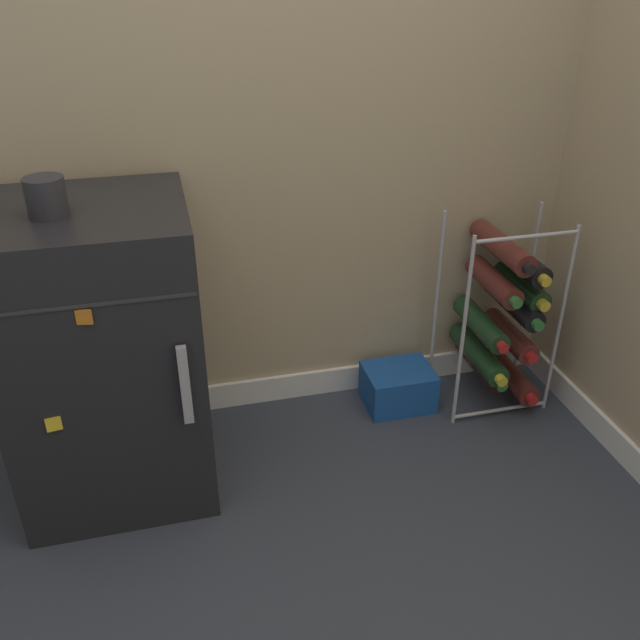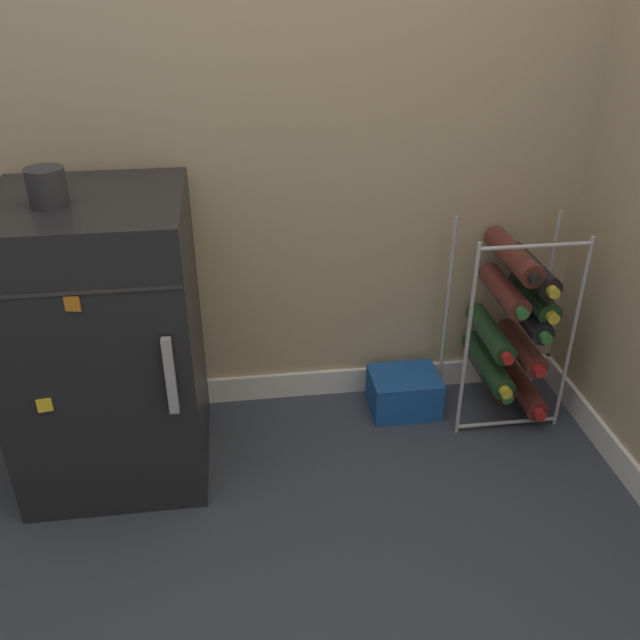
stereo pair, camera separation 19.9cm
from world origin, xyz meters
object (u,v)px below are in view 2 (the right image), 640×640
object	(u,v)px
wine_rack	(511,326)
fridge_top_cup	(47,187)
mini_fridge	(107,342)
soda_box	(404,392)

from	to	relation	value
wine_rack	fridge_top_cup	world-z (taller)	fridge_top_cup
fridge_top_cup	mini_fridge	bearing A→B (deg)	32.15
soda_box	fridge_top_cup	bearing A→B (deg)	-169.58
wine_rack	soda_box	size ratio (longest dim) A/B	2.93
mini_fridge	fridge_top_cup	xyz separation A→B (m)	(-0.06, -0.04, 0.46)
wine_rack	soda_box	bearing A→B (deg)	172.00
mini_fridge	wine_rack	world-z (taller)	mini_fridge
wine_rack	soda_box	distance (m)	0.41
soda_box	fridge_top_cup	size ratio (longest dim) A/B	2.44
mini_fridge	fridge_top_cup	size ratio (longest dim) A/B	8.98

